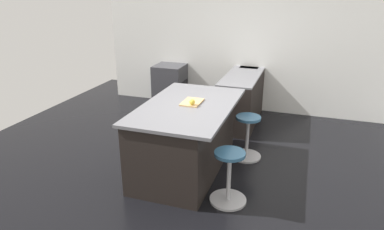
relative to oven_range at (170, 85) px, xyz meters
name	(u,v)px	position (x,y,z in m)	size (l,w,h in m)	color
ground_plane	(206,168)	(2.36, 1.50, -0.44)	(7.66, 7.66, 0.00)	black
interior_partition_left	(247,37)	(-0.35, 1.50, 1.03)	(0.12, 5.90, 2.94)	silver
sink_cabinet	(246,92)	(0.00, 1.61, 0.02)	(2.52, 0.60, 1.18)	black
oven_range	(170,85)	(0.00, 0.00, 0.00)	(0.60, 0.61, 0.87)	#38383D
kitchen_island	(185,137)	(2.45, 1.22, 0.04)	(1.89, 1.15, 0.95)	black
stool_by_window	(247,138)	(1.85, 1.98, -0.13)	(0.44, 0.44, 0.65)	#B7B7BC
stool_middle	(229,179)	(3.04, 1.98, -0.13)	(0.44, 0.44, 0.65)	#B7B7BC
cutting_board	(192,102)	(2.37, 1.30, 0.52)	(0.36, 0.24, 0.02)	tan
apple_yellow	(192,102)	(2.50, 1.34, 0.57)	(0.08, 0.08, 0.08)	gold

